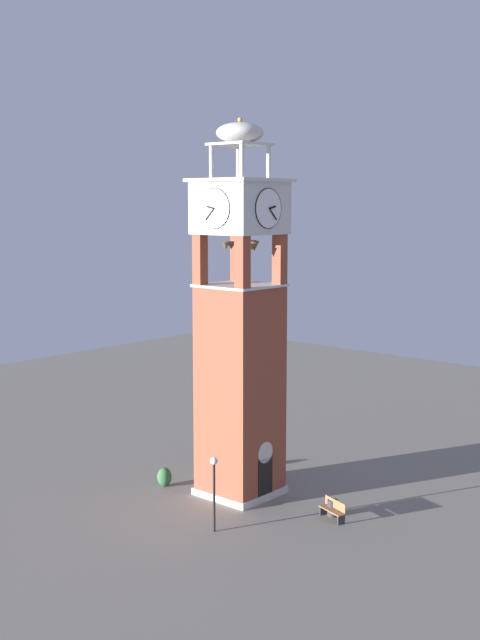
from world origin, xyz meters
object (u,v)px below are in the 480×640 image
object	(u,v)px
clock_tower	(240,343)
trash_bin	(333,508)
lamp_post	(214,479)
park_bench	(333,509)

from	to	relation	value
clock_tower	trash_bin	world-z (taller)	clock_tower
clock_tower	lamp_post	world-z (taller)	clock_tower
park_bench	lamp_post	bearing A→B (deg)	146.40
trash_bin	lamp_post	bearing A→B (deg)	150.44
lamp_post	park_bench	bearing A→B (deg)	-33.60
park_bench	trash_bin	xyz separation A→B (m)	(0.35, 0.28, -0.08)
park_bench	trash_bin	size ratio (longest dim) A/B	2.07
clock_tower	trash_bin	size ratio (longest dim) A/B	24.00
lamp_post	trash_bin	distance (m)	6.36
trash_bin	clock_tower	bearing A→B (deg)	96.58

